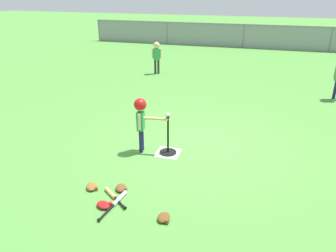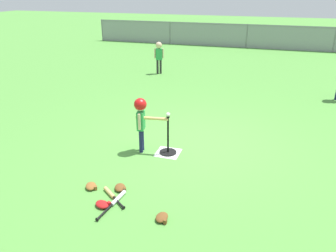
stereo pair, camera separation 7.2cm
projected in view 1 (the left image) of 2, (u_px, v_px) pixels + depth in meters
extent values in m
plane|color=#51933D|center=(194.00, 143.00, 6.54)|extent=(60.00, 60.00, 0.00)
cube|color=white|center=(168.00, 153.00, 6.15)|extent=(0.44, 0.44, 0.01)
cylinder|color=black|center=(168.00, 152.00, 6.15)|extent=(0.32, 0.32, 0.03)
cylinder|color=black|center=(168.00, 134.00, 6.01)|extent=(0.04, 0.04, 0.71)
cylinder|color=black|center=(168.00, 117.00, 5.87)|extent=(0.06, 0.06, 0.02)
sphere|color=white|center=(168.00, 115.00, 5.85)|extent=(0.07, 0.07, 0.07)
cylinder|color=#191E4C|center=(142.00, 139.00, 6.18)|extent=(0.07, 0.07, 0.45)
cylinder|color=#191E4C|center=(141.00, 141.00, 6.09)|extent=(0.07, 0.07, 0.45)
cube|color=green|center=(141.00, 121.00, 5.98)|extent=(0.15, 0.22, 0.35)
cylinder|color=beige|center=(142.00, 117.00, 6.08)|extent=(0.05, 0.05, 0.30)
cylinder|color=beige|center=(139.00, 122.00, 5.85)|extent=(0.05, 0.05, 0.30)
sphere|color=beige|center=(140.00, 106.00, 5.86)|extent=(0.20, 0.20, 0.20)
sphere|color=red|center=(140.00, 105.00, 5.85)|extent=(0.23, 0.23, 0.23)
cylinder|color=#DBB266|center=(152.00, 118.00, 5.93)|extent=(0.60, 0.14, 0.06)
cylinder|color=#191E4C|center=(335.00, 90.00, 8.97)|extent=(0.08, 0.08, 0.52)
cylinder|color=tan|center=(336.00, 72.00, 8.84)|extent=(0.06, 0.06, 0.35)
cylinder|color=#262626|center=(158.00, 67.00, 11.59)|extent=(0.08, 0.08, 0.49)
cylinder|color=#262626|center=(155.00, 67.00, 11.58)|extent=(0.08, 0.08, 0.49)
cube|color=green|center=(157.00, 54.00, 11.41)|extent=(0.25, 0.20, 0.38)
cylinder|color=beige|center=(161.00, 53.00, 11.41)|extent=(0.05, 0.05, 0.33)
cylinder|color=beige|center=(153.00, 53.00, 11.39)|extent=(0.05, 0.05, 0.33)
sphere|color=beige|center=(157.00, 45.00, 11.29)|extent=(0.22, 0.22, 0.22)
cylinder|color=silver|center=(120.00, 198.00, 4.79)|extent=(0.10, 0.36, 0.06)
cylinder|color=black|center=(106.00, 212.00, 4.50)|extent=(0.07, 0.35, 0.03)
cylinder|color=black|center=(99.00, 220.00, 4.35)|extent=(0.05, 0.02, 0.05)
cylinder|color=#DBB266|center=(111.00, 193.00, 4.91)|extent=(0.27, 0.23, 0.06)
cylinder|color=black|center=(120.00, 203.00, 4.69)|extent=(0.25, 0.20, 0.03)
cylinder|color=black|center=(125.00, 208.00, 4.58)|extent=(0.04, 0.05, 0.05)
ellipsoid|color=#B21919|center=(103.00, 205.00, 4.64)|extent=(0.27, 0.24, 0.07)
cube|color=#B21919|center=(110.00, 204.00, 4.65)|extent=(0.06, 0.06, 0.06)
ellipsoid|color=brown|center=(164.00, 217.00, 4.39)|extent=(0.17, 0.23, 0.07)
cube|color=brown|center=(167.00, 222.00, 4.31)|extent=(0.04, 0.05, 0.06)
ellipsoid|color=brown|center=(92.00, 187.00, 5.06)|extent=(0.25, 0.27, 0.07)
cube|color=brown|center=(97.00, 188.00, 5.02)|extent=(0.06, 0.06, 0.06)
ellipsoid|color=brown|center=(121.00, 188.00, 5.03)|extent=(0.24, 0.27, 0.07)
cube|color=brown|center=(126.00, 190.00, 4.98)|extent=(0.06, 0.06, 0.06)
cylinder|color=slate|center=(99.00, 30.00, 18.41)|extent=(0.06, 0.06, 1.15)
cylinder|color=slate|center=(167.00, 33.00, 17.36)|extent=(0.06, 0.06, 1.15)
cylinder|color=slate|center=(244.00, 36.00, 16.31)|extent=(0.06, 0.06, 1.15)
cylinder|color=slate|center=(331.00, 39.00, 15.26)|extent=(0.06, 0.06, 1.15)
cube|color=gray|center=(245.00, 25.00, 16.11)|extent=(16.00, 0.03, 0.03)
cube|color=gray|center=(244.00, 36.00, 16.31)|extent=(16.00, 0.01, 1.15)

